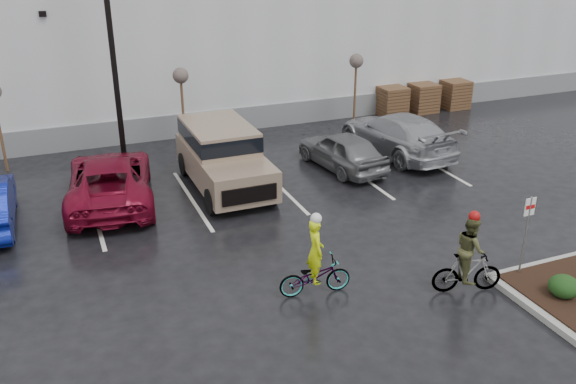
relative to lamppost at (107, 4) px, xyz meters
name	(u,v)px	position (x,y,z in m)	size (l,w,h in m)	color
ground	(389,316)	(4.00, -12.00, -5.69)	(120.00, 120.00, 0.00)	black
warehouse	(168,23)	(4.00, 9.99, -2.04)	(60.50, 15.50, 7.20)	silver
lamppost	(107,4)	(0.00, 0.00, 0.00)	(0.50, 1.00, 9.22)	black
sapling_mid	(181,80)	(2.50, 1.00, -2.96)	(0.60, 0.60, 3.20)	#4F351F
sapling_east	(356,65)	(10.00, 1.00, -2.96)	(0.60, 0.60, 3.20)	#4F351F
pallet_stack_a	(392,101)	(12.50, 2.00, -5.01)	(1.20, 1.20, 1.35)	#4F351F
pallet_stack_b	(423,98)	(14.20, 2.00, -5.01)	(1.20, 1.20, 1.35)	#4F351F
pallet_stack_c	(454,94)	(16.00, 2.00, -5.01)	(1.20, 1.20, 1.35)	#4F351F
shrub_a	(564,286)	(8.00, -13.00, -5.27)	(0.70, 0.70, 0.52)	#153613
fire_lane_sign	(526,228)	(7.80, -11.80, -4.28)	(0.30, 0.05, 2.20)	gray
car_red	(110,180)	(-0.87, -3.22, -4.93)	(2.52, 5.46, 1.52)	maroon
suv_tan	(224,159)	(2.79, -3.47, -4.66)	(2.20, 5.10, 2.06)	#8B735E
car_grey	(342,150)	(7.22, -3.32, -5.00)	(1.62, 4.03, 1.37)	slate
car_far_silver	(397,134)	(9.88, -2.66, -4.90)	(2.21, 5.44, 1.58)	#A7A9AF
cyclist_hivis	(315,269)	(2.86, -10.50, -5.03)	(1.79, 0.81, 2.10)	#3F3F44
cyclist_olive	(468,262)	(6.22, -11.77, -4.91)	(1.69, 0.92, 2.10)	#3F3F44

